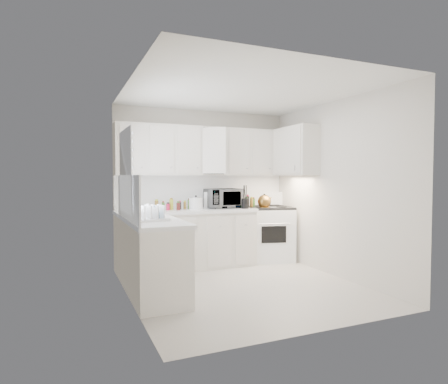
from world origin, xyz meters
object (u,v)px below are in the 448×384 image
microwave (223,196)px  dish_rack (151,212)px  tea_kettle (264,201)px  utensil_crock (245,197)px  stove (269,226)px  rice_cooker (196,202)px

microwave → dish_rack: 2.05m
tea_kettle → utensil_crock: utensil_crock is taller
stove → rice_cooker: (-1.35, 0.02, 0.45)m
tea_kettle → rice_cooker: size_ratio=1.28×
rice_cooker → tea_kettle: bearing=-0.3°
stove → tea_kettle: 0.52m
tea_kettle → dish_rack: tea_kettle is taller
microwave → utensil_crock: bearing=-49.3°
tea_kettle → utensil_crock: 0.39m
microwave → utensil_crock: 0.39m
utensil_crock → dish_rack: bearing=-148.7°
tea_kettle → microwave: (-0.65, 0.24, 0.08)m
rice_cooker → dish_rack: size_ratio=0.57×
microwave → rice_cooker: 0.53m
rice_cooker → utensil_crock: size_ratio=0.56×
rice_cooker → dish_rack: bearing=-119.7°
tea_kettle → microwave: 0.70m
stove → dish_rack: (-2.36, -1.29, 0.45)m
stove → rice_cooker: 1.42m
utensil_crock → stove: bearing=18.8°
stove → tea_kettle: bearing=-123.8°
rice_cooker → stove: bearing=7.6°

